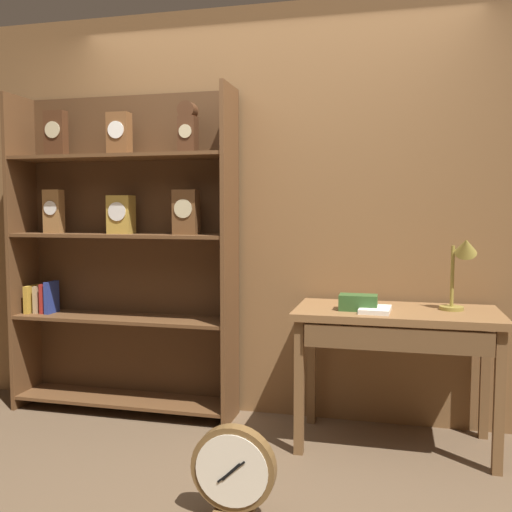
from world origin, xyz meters
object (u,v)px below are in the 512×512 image
Objects in this scene: bookshelf at (124,250)px; round_clock_large at (233,472)px; workbench at (396,330)px; desk_lamp at (462,261)px; toolbox_small at (358,302)px; open_repair_manual at (375,310)px.

round_clock_large is at bearing -46.42° from bookshelf.
workbench is 2.59× the size of desk_lamp.
bookshelf is 1.57m from toolbox_small.
round_clock_large is (-0.67, -0.92, -0.46)m from workbench.
workbench is 5.03× the size of open_repair_manual.
toolbox_small is at bearing 62.01° from round_clock_large.
open_repair_manual is at bearing -9.66° from bookshelf.
bookshelf is at bearing 173.85° from open_repair_manual.
workbench reaches higher than round_clock_large.
workbench is 0.26m from toolbox_small.
round_clock_large is (1.07, -1.12, -0.85)m from bookshelf.
open_repair_manual is (0.09, -0.03, -0.03)m from toolbox_small.
toolbox_small is (-0.21, -0.05, 0.15)m from workbench.
desk_lamp is 2.08× the size of toolbox_small.
desk_lamp is at bearing 18.92° from open_repair_manual.
bookshelf is 5.06× the size of round_clock_large.
bookshelf reaches higher than round_clock_large.
toolbox_small is (1.53, -0.25, -0.24)m from bookshelf.
desk_lamp is 1.94× the size of open_repair_manual.
toolbox_small is 1.16m from round_clock_large.
desk_lamp is 0.60m from toolbox_small.
toolbox_small reaches higher than open_repair_manual.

